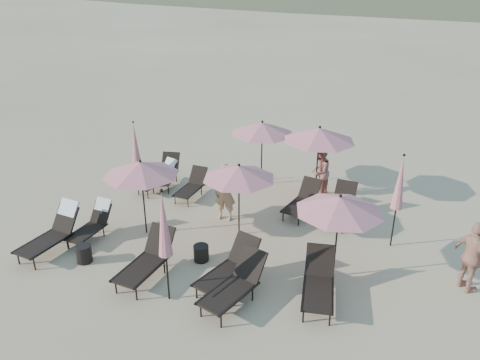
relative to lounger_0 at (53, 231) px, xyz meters
The scene contains 25 objects.
ground 4.39m from the lounger_0, ahead, with size 800.00×800.00×0.00m, color #D6BA8C.
lounger_0 is the anchor object (origin of this frame).
lounger_1 1.04m from the lounger_0, 62.86° to the left, with size 0.63×1.54×0.94m.
lounger_2 2.95m from the lounger_0, ahead, with size 0.75×1.84×1.04m.
lounger_3 4.91m from the lounger_0, ahead, with size 1.01×1.88×1.03m.
lounger_4 5.27m from the lounger_0, ahead, with size 0.99×1.87×1.02m.
lounger_5 6.96m from the lounger_0, ahead, with size 1.12×1.86×1.00m.
lounger_6 4.80m from the lounger_0, 87.07° to the left, with size 1.12×1.75×0.94m.
lounger_7 4.38m from the lounger_0, 86.49° to the left, with size 0.84×1.59×0.94m.
lounger_8 4.60m from the lounger_0, 70.55° to the left, with size 0.65×1.51×0.85m.
lounger_9 7.09m from the lounger_0, 43.33° to the left, with size 0.77×1.67×0.93m.
lounger_10 8.03m from the lounger_0, 38.48° to the left, with size 0.71×1.72×0.98m.
umbrella_open_0 2.79m from the lounger_0, 47.66° to the left, with size 2.06×2.06×2.22m.
umbrella_open_1 5.11m from the lounger_0, 35.81° to the left, with size 1.99×1.99×2.14m.
umbrella_open_2 7.38m from the lounger_0, 17.08° to the left, with size 2.04×2.04×2.19m.
umbrella_open_3 7.19m from the lounger_0, 63.50° to the left, with size 2.13×2.13×2.29m.
umbrella_open_4 8.14m from the lounger_0, 49.72° to the left, with size 2.27×2.27×2.45m.
umbrella_closed_0 4.13m from the lounger_0, ahead, with size 0.32×0.32×2.73m.
umbrella_closed_1 9.05m from the lounger_0, 27.78° to the left, with size 0.31×0.31×2.64m.
umbrella_closed_2 4.26m from the lounger_0, 96.03° to the left, with size 0.28×0.28×2.38m.
side_table_0 1.17m from the lounger_0, ahead, with size 0.39×0.39×0.46m, color black.
side_table_1 3.96m from the lounger_0, 18.96° to the left, with size 0.39×0.39×0.42m, color black.
beachgoer_a 4.78m from the lounger_0, 47.13° to the left, with size 0.63×0.42×1.74m, color #A47B59.
beachgoer_b 8.16m from the lounger_0, 50.29° to the left, with size 0.82×0.64×1.69m, color #AF695A.
beachgoer_c 10.28m from the lounger_0, 16.96° to the left, with size 1.02×0.43×1.75m, color tan.
Camera 1 is at (4.83, -7.83, 6.72)m, focal length 35.00 mm.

